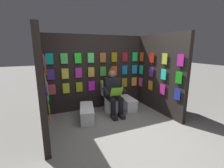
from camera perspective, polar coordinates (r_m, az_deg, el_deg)
name	(u,v)px	position (r m, az deg, el deg)	size (l,w,h in m)	color
ground_plane	(129,138)	(3.20, 6.01, -18.87)	(30.00, 30.00, 0.00)	gray
display_wall_back	(96,72)	(4.46, -5.66, 4.17)	(2.85, 0.14, 2.03)	black
display_wall_left	(159,74)	(4.35, 16.69, 3.47)	(0.14, 1.79, 2.03)	black
display_wall_right	(41,84)	(3.30, -24.08, 0.10)	(0.14, 1.79, 2.03)	black
toilet	(110,99)	(4.33, -0.61, -5.40)	(0.42, 0.57, 0.77)	white
person_reading	(113,91)	(4.05, 0.47, -2.65)	(0.55, 0.70, 1.19)	black
comic_longbox_near	(127,103)	(4.50, 5.47, -6.94)	(0.36, 0.72, 0.33)	silver
comic_longbox_far	(87,113)	(3.90, -9.00, -10.23)	(0.50, 0.87, 0.32)	silver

